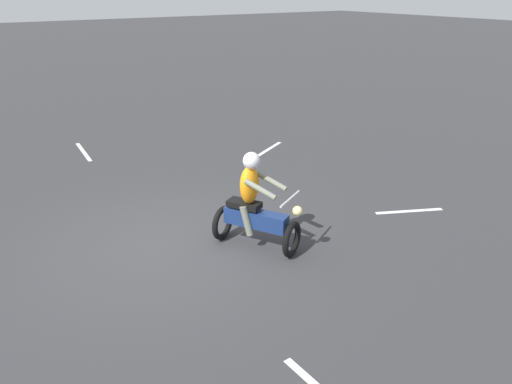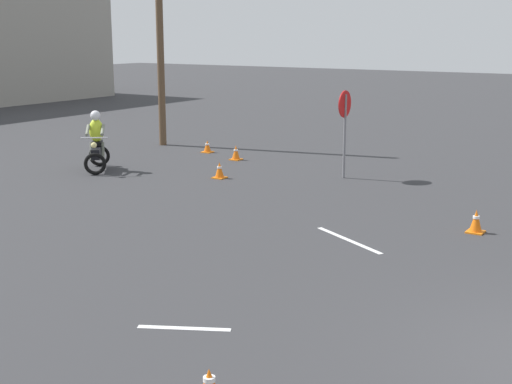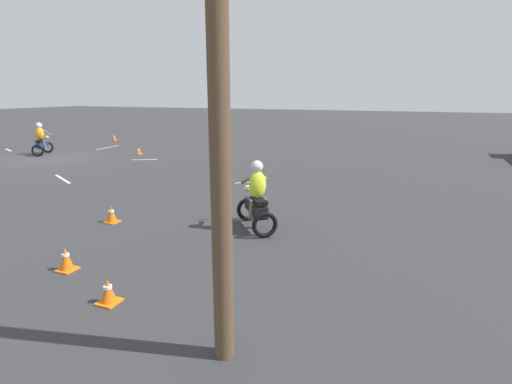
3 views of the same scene
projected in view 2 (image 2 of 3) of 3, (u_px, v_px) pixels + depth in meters
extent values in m
torus|color=black|center=(95.00, 164.00, 19.18)|extent=(0.46, 0.53, 0.60)
torus|color=black|center=(99.00, 156.00, 20.44)|extent=(0.46, 0.53, 0.60)
cube|color=black|center=(97.00, 152.00, 19.76)|extent=(1.00, 0.89, 0.28)
cube|color=black|center=(97.00, 143.00, 19.92)|extent=(0.60, 0.56, 0.10)
cylinder|color=silver|center=(94.00, 138.00, 19.07)|extent=(0.47, 0.56, 0.04)
sphere|color=#F2E08C|center=(94.00, 145.00, 18.99)|extent=(0.23, 0.23, 0.16)
ellipsoid|color=#D8F233|center=(96.00, 131.00, 19.75)|extent=(0.47, 0.49, 0.64)
cylinder|color=slate|center=(88.00, 130.00, 19.42)|extent=(0.48, 0.42, 0.27)
cylinder|color=slate|center=(103.00, 130.00, 19.47)|extent=(0.48, 0.42, 0.27)
cylinder|color=slate|center=(92.00, 151.00, 19.84)|extent=(0.27, 0.25, 0.51)
cylinder|color=slate|center=(102.00, 151.00, 19.87)|extent=(0.27, 0.25, 0.51)
sphere|color=silver|center=(95.00, 116.00, 19.62)|extent=(0.39, 0.39, 0.28)
cylinder|color=slate|center=(345.00, 137.00, 18.59)|extent=(0.07, 0.07, 2.20)
cylinder|color=red|center=(345.00, 104.00, 18.41)|extent=(0.70, 0.03, 0.70)
cylinder|color=white|center=(344.00, 104.00, 18.42)|extent=(0.60, 0.01, 0.60)
cube|color=orange|center=(220.00, 178.00, 18.79)|extent=(0.32, 0.32, 0.03)
cone|color=orange|center=(220.00, 170.00, 18.75)|extent=(0.24, 0.24, 0.40)
cylinder|color=white|center=(219.00, 167.00, 18.73)|extent=(0.13, 0.13, 0.05)
cube|color=orange|center=(207.00, 152.00, 22.80)|extent=(0.32, 0.32, 0.03)
cone|color=orange|center=(207.00, 146.00, 22.76)|extent=(0.24, 0.24, 0.36)
cylinder|color=white|center=(207.00, 144.00, 22.74)|extent=(0.13, 0.13, 0.05)
cube|color=orange|center=(236.00, 159.00, 21.48)|extent=(0.32, 0.32, 0.03)
cone|color=orange|center=(236.00, 152.00, 21.43)|extent=(0.24, 0.24, 0.42)
cylinder|color=white|center=(236.00, 150.00, 21.41)|extent=(0.13, 0.13, 0.05)
cone|color=orange|center=(209.00, 383.00, 7.42)|extent=(0.24, 0.24, 0.33)
cylinder|color=white|center=(209.00, 379.00, 7.41)|extent=(0.13, 0.13, 0.05)
cube|color=orange|center=(475.00, 232.00, 13.70)|extent=(0.32, 0.32, 0.03)
cone|color=orange|center=(476.00, 220.00, 13.65)|extent=(0.24, 0.24, 0.43)
cylinder|color=white|center=(476.00, 217.00, 13.63)|extent=(0.13, 0.13, 0.05)
cube|color=silver|center=(348.00, 240.00, 13.21)|extent=(1.02, 1.75, 0.01)
cube|color=silver|center=(184.00, 328.00, 9.27)|extent=(0.65, 1.14, 0.01)
cylinder|color=brown|center=(160.00, 26.00, 23.47)|extent=(0.24, 0.24, 7.95)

